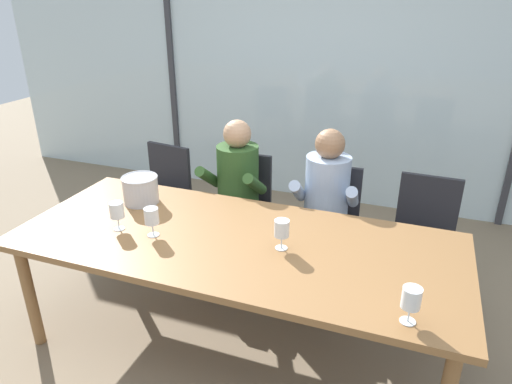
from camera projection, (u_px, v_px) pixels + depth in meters
The scene contains 16 objects.
ground at pixel (283, 263), 3.81m from camera, with size 14.00×14.00×0.00m, color #847056.
window_glass_panel at pixel (329, 77), 4.51m from camera, with size 7.79×0.03×2.60m, color silver.
window_mullion_left at pixel (172, 68), 5.05m from camera, with size 0.06×0.06×2.60m, color #38383D.
hillside_vineyard at pixel (377, 71), 8.50m from camera, with size 13.79×2.40×1.43m, color #386633.
dining_table at pixel (235, 248), 2.67m from camera, with size 2.59×1.08×0.76m.
chair_near_curtain at pixel (163, 190), 3.89m from camera, with size 0.50×0.50×0.89m.
chair_left_of_center at pixel (242, 201), 3.69m from camera, with size 0.44×0.44×0.89m.
chair_center at pixel (330, 217), 3.42m from camera, with size 0.47×0.47×0.89m.
chair_right_of_center at pixel (424, 230), 3.25m from camera, with size 0.46×0.46×0.89m.
person_olive_shirt at pixel (234, 189), 3.48m from camera, with size 0.47×0.62×1.21m.
person_pale_blue_shirt at pixel (325, 202), 3.26m from camera, with size 0.48×0.63×1.21m.
ice_bucket_primary at pixel (141, 189), 3.07m from camera, with size 0.24×0.24×0.19m.
wine_glass_by_left_taster at pixel (117, 211), 2.71m from camera, with size 0.08×0.08×0.17m.
wine_glass_near_bucket at pixel (152, 217), 2.64m from camera, with size 0.08×0.08×0.17m.
wine_glass_center_pour at pixel (411, 299), 1.94m from camera, with size 0.08×0.08×0.17m.
wine_glass_by_right_taster at pixel (282, 230), 2.50m from camera, with size 0.08×0.08×0.17m.
Camera 1 is at (0.92, -2.13, 2.08)m, focal length 32.12 mm.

